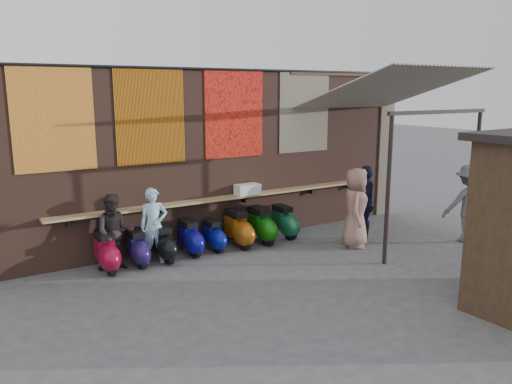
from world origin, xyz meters
TOP-DOWN VIEW (x-y plane):
  - ground at (0.00, 0.00)m, footprint 70.00×70.00m
  - brick_wall at (0.00, 2.70)m, footprint 10.00×0.40m
  - pier_right at (5.20, 2.70)m, footprint 0.50×0.50m
  - eating_counter at (0.00, 2.33)m, footprint 8.00×0.32m
  - shelf_box at (0.53, 2.30)m, footprint 0.58×0.31m
  - tapestry_redgold at (-3.60, 2.48)m, footprint 1.50×0.02m
  - tapestry_sun at (-1.70, 2.48)m, footprint 1.50×0.02m
  - tapestry_orange at (0.30, 2.48)m, footprint 1.50×0.02m
  - tapestry_multi at (2.30, 2.48)m, footprint 1.50×0.02m
  - hang_rail at (0.00, 2.47)m, footprint 9.50×0.06m
  - scooter_stool_0 at (-2.91, 1.96)m, footprint 0.38×0.84m
  - scooter_stool_1 at (-2.28, 1.98)m, footprint 0.35×0.77m
  - scooter_stool_2 at (-1.71, 1.97)m, footprint 0.35×0.79m
  - scooter_stool_3 at (-1.08, 2.04)m, footprint 0.36×0.80m
  - scooter_stool_4 at (-0.52, 2.02)m, footprint 0.32×0.72m
  - scooter_stool_5 at (0.08, 1.97)m, footprint 0.40×0.89m
  - scooter_stool_6 at (0.70, 1.98)m, footprint 0.39×0.88m
  - scooter_stool_7 at (1.40, 2.02)m, footprint 0.37×0.82m
  - diner_left at (-1.90, 2.00)m, footprint 0.64×0.49m
  - diner_right at (-2.71, 2.00)m, footprint 0.87×0.75m
  - shopper_navy at (2.92, 0.86)m, footprint 1.07×1.05m
  - shopper_grey at (4.90, -0.50)m, footprint 1.37×1.13m
  - shopper_tan at (2.38, 0.60)m, footprint 1.04×1.04m
  - stall_sign at (2.76, -2.72)m, footprint 1.20×0.10m
  - stall_shelf at (2.76, -2.72)m, footprint 2.13×0.21m
  - awning_canvas at (3.50, 0.90)m, footprint 3.20×3.28m
  - awning_ledger at (3.50, 2.49)m, footprint 3.30×0.08m
  - awning_header at (3.50, -0.60)m, footprint 3.00×0.08m
  - awning_post_left at (2.10, -0.60)m, footprint 0.09×0.09m
  - awning_post_right at (4.90, -0.60)m, footprint 0.09×0.09m

SIDE VIEW (x-z plane):
  - ground at x=0.00m, z-range 0.00..0.00m
  - scooter_stool_4 at x=-0.52m, z-range 0.00..0.68m
  - scooter_stool_1 at x=-2.28m, z-range 0.00..0.73m
  - scooter_stool_2 at x=-1.71m, z-range 0.00..0.75m
  - scooter_stool_3 at x=-1.08m, z-range 0.00..0.76m
  - scooter_stool_7 at x=1.40m, z-range 0.00..0.78m
  - scooter_stool_0 at x=-2.91m, z-range 0.00..0.80m
  - scooter_stool_6 at x=0.70m, z-range 0.00..0.83m
  - scooter_stool_5 at x=0.08m, z-range 0.00..0.84m
  - diner_right at x=-2.71m, z-range 0.00..1.53m
  - diner_left at x=-1.90m, z-range 0.00..1.57m
  - shopper_navy at x=2.92m, z-range 0.00..1.80m
  - shopper_tan at x=2.38m, z-range 0.00..1.82m
  - shopper_grey at x=4.90m, z-range 0.00..1.85m
  - stall_shelf at x=2.76m, z-range 0.98..1.04m
  - eating_counter at x=0.00m, z-range 1.08..1.12m
  - shelf_box at x=0.53m, z-range 1.12..1.36m
  - awning_post_left at x=2.10m, z-range 0.00..3.10m
  - awning_post_right at x=4.90m, z-range 0.00..3.10m
  - brick_wall at x=0.00m, z-range 0.00..4.00m
  - pier_right at x=5.20m, z-range 0.00..4.00m
  - stall_sign at x=2.76m, z-range 1.76..2.26m
  - tapestry_redgold at x=-3.60m, z-range 2.00..4.00m
  - tapestry_sun at x=-1.70m, z-range 2.00..4.00m
  - tapestry_orange at x=0.30m, z-range 2.00..4.00m
  - tapestry_multi at x=2.30m, z-range 2.00..4.00m
  - awning_header at x=3.50m, z-range 3.04..3.12m
  - awning_canvas at x=3.50m, z-range 3.07..4.03m
  - awning_ledger at x=3.50m, z-range 3.89..4.01m
  - hang_rail at x=0.00m, z-range 3.95..4.01m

